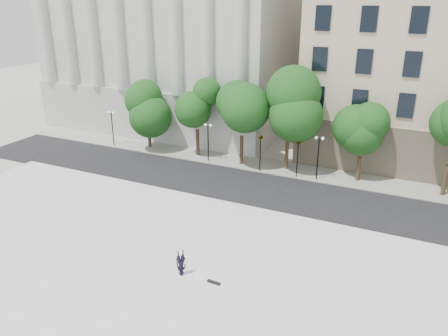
{
  "coord_description": "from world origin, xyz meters",
  "views": [
    {
      "loc": [
        13.59,
        -15.36,
        16.12
      ],
      "look_at": [
        1.65,
        10.0,
        5.08
      ],
      "focal_mm": 35.0,
      "sensor_mm": 36.0,
      "label": 1
    }
  ],
  "objects": [
    {
      "name": "traffic_light_west",
      "position": [
        -0.25,
        22.3,
        3.72
      ],
      "size": [
        0.56,
        1.81,
        4.22
      ],
      "color": "black",
      "rests_on": "ground"
    },
    {
      "name": "person_lying",
      "position": [
        1.81,
        3.61,
        0.68
      ],
      "size": [
        1.54,
        1.69,
        0.46
      ],
      "primitive_type": "imported",
      "rotation": [
        -1.54,
        0.0,
        0.69
      ],
      "color": "black",
      "rests_on": "plaza"
    },
    {
      "name": "building_west",
      "position": [
        -17.0,
        38.57,
        12.89
      ],
      "size": [
        31.5,
        27.65,
        25.6
      ],
      "color": "#BBBCB7",
      "rests_on": "ground"
    },
    {
      "name": "skateboard",
      "position": [
        3.95,
        3.7,
        0.49
      ],
      "size": [
        0.86,
        0.26,
        0.09
      ],
      "primitive_type": "cube",
      "rotation": [
        0.0,
        0.0,
        -0.05
      ],
      "color": "black",
      "rests_on": "plaza"
    },
    {
      "name": "traffic_light_east",
      "position": [
        3.47,
        22.3,
        3.64
      ],
      "size": [
        0.97,
        1.62,
        4.15
      ],
      "color": "black",
      "rests_on": "ground"
    },
    {
      "name": "street_trees",
      "position": [
        1.9,
        23.71,
        5.33
      ],
      "size": [
        38.59,
        5.13,
        8.0
      ],
      "color": "#382619",
      "rests_on": "ground"
    },
    {
      "name": "far_sidewalk",
      "position": [
        0.0,
        24.0,
        0.06
      ],
      "size": [
        60.0,
        4.0,
        0.12
      ],
      "primitive_type": "cube",
      "color": "#9E9C91",
      "rests_on": "ground"
    },
    {
      "name": "ground",
      "position": [
        0.0,
        0.0,
        0.0
      ],
      "size": [
        160.0,
        160.0,
        0.0
      ],
      "primitive_type": "plane",
      "color": "beige",
      "rests_on": "ground"
    },
    {
      "name": "plaza",
      "position": [
        0.0,
        3.0,
        0.23
      ],
      "size": [
        44.0,
        22.0,
        0.45
      ],
      "primitive_type": "cube",
      "color": "white",
      "rests_on": "ground"
    },
    {
      "name": "street",
      "position": [
        0.0,
        18.0,
        0.01
      ],
      "size": [
        60.0,
        8.0,
        0.02
      ],
      "primitive_type": "cube",
      "color": "black",
      "rests_on": "ground"
    },
    {
      "name": "lamp_posts",
      "position": [
        -0.21,
        22.6,
        2.92
      ],
      "size": [
        36.51,
        0.28,
        4.45
      ],
      "color": "black",
      "rests_on": "ground"
    }
  ]
}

